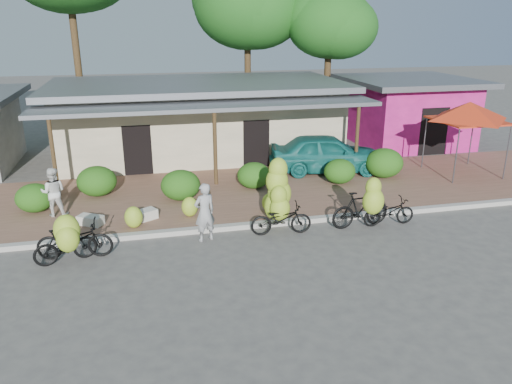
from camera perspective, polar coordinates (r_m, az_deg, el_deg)
ground at (r=13.30m, az=-0.45°, el=-7.55°), size 100.00×100.00×0.00m
sidewalk at (r=17.81m, az=-4.02°, el=-0.32°), size 60.00×6.00×0.12m
curb at (r=15.05m, az=-2.14°, el=-3.96°), size 60.00×0.25×0.15m
shop_main at (r=23.07m, az=-6.55°, el=8.36°), size 13.00×8.50×3.35m
shop_pink at (r=26.47m, az=16.91°, el=8.93°), size 6.00×6.00×3.25m
tree_center_right at (r=28.84m, az=-1.44°, el=20.73°), size 5.89×5.83×9.03m
tree_near_right at (r=28.03m, az=7.95°, el=18.76°), size 4.71×4.55×7.64m
hedge_0 at (r=17.41m, az=-23.97°, el=-0.62°), size 1.19×1.07×0.92m
hedge_1 at (r=18.22m, az=-17.74°, el=1.19°), size 1.36×1.22×1.06m
hedge_2 at (r=17.15m, az=-8.62°, el=0.79°), size 1.34×1.20×1.04m
hedge_3 at (r=18.17m, az=-0.24°, el=1.91°), size 1.23×1.10×0.96m
hedge_4 at (r=18.97m, az=9.54°, el=2.35°), size 1.19×1.07×0.93m
hedge_5 at (r=20.05m, az=14.45°, el=3.23°), size 1.47×1.33×1.15m
red_canopy at (r=21.23m, az=23.18°, el=8.48°), size 3.50×3.50×2.86m
bike_far_left at (r=13.80m, az=-20.15°, el=-5.00°), size 2.00×1.34×1.47m
bike_left at (r=13.63m, az=-20.92°, el=-5.56°), size 1.66×1.30×1.26m
bike_center at (r=14.68m, az=2.67°, el=-1.32°), size 1.83×1.23×2.17m
bike_right at (r=15.17m, az=12.18°, el=-1.61°), size 1.94×1.28×1.74m
bike_far_right at (r=15.72m, az=14.94°, el=-2.20°), size 1.64×0.58×0.86m
loose_banana_a at (r=15.16m, az=-13.82°, el=-2.81°), size 0.53×0.45×0.66m
loose_banana_b at (r=15.71m, az=-7.58°, el=-1.68°), size 0.51×0.43×0.64m
loose_banana_c at (r=15.99m, az=1.55°, el=-1.19°), size 0.49×0.41×0.61m
sack_near at (r=15.73m, az=-12.79°, el=-2.63°), size 0.94×0.77×0.30m
sack_far at (r=15.82m, az=-18.39°, el=-3.07°), size 0.84×0.72×0.28m
vendor at (r=14.07m, az=-5.89°, el=-2.32°), size 0.72×0.59×1.71m
bystander at (r=16.72m, az=-22.15°, el=-0.01°), size 0.79×0.64×1.55m
teal_van at (r=20.28m, az=8.09°, el=4.42°), size 4.80×2.59×1.55m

